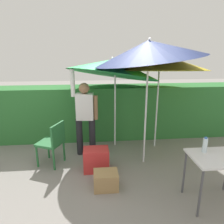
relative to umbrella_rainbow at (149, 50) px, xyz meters
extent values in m
plane|color=gray|center=(-0.66, -0.26, -2.24)|extent=(24.00, 24.00, 0.00)
cube|color=#2D7033|center=(-0.66, 1.44, -1.56)|extent=(8.00, 0.70, 1.36)
cylinder|color=silver|center=(0.00, 0.02, -1.20)|extent=(0.04, 0.04, 2.07)
cone|color=#19234C|center=(0.00, 0.00, 0.00)|extent=(2.02, 1.99, 0.62)
sphere|color=silver|center=(0.00, -0.02, 0.19)|extent=(0.05, 0.05, 0.05)
cylinder|color=silver|center=(-0.51, 0.88, -1.39)|extent=(0.04, 0.04, 1.70)
cone|color=green|center=(-0.53, 0.91, -0.36)|extent=(2.15, 2.10, 0.98)
sphere|color=silver|center=(-0.56, 0.93, -0.16)|extent=(0.05, 0.05, 0.05)
cylinder|color=silver|center=(0.45, 0.73, -1.34)|extent=(0.04, 0.04, 1.80)
cone|color=yellow|center=(0.42, 0.73, -0.26)|extent=(2.10, 2.13, 0.62)
sphere|color=silver|center=(0.40, 0.73, -0.05)|extent=(0.05, 0.05, 0.05)
cylinder|color=black|center=(-1.33, 0.50, -1.83)|extent=(0.14, 0.14, 0.82)
cylinder|color=black|center=(-1.05, 0.48, -1.83)|extent=(0.14, 0.14, 0.82)
cube|color=silver|center=(-1.19, 0.49, -1.14)|extent=(0.38, 0.25, 0.56)
sphere|color=#8C6647|center=(-1.19, 0.49, -0.75)|extent=(0.22, 0.22, 0.22)
cylinder|color=silver|center=(-1.42, 0.51, -0.64)|extent=(0.10, 0.10, 0.56)
cylinder|color=#8C6647|center=(-0.96, 0.47, -1.16)|extent=(0.10, 0.10, 0.52)
cylinder|color=#236633|center=(-1.99, 0.38, -2.02)|extent=(0.04, 0.04, 0.44)
cylinder|color=#236633|center=(-2.15, 0.03, -2.02)|extent=(0.04, 0.04, 0.44)
cylinder|color=#236633|center=(-1.65, 0.23, -2.02)|extent=(0.04, 0.04, 0.44)
cylinder|color=#236633|center=(-1.80, -0.12, -2.02)|extent=(0.04, 0.04, 0.44)
cube|color=#236633|center=(-1.90, 0.13, -1.77)|extent=(0.58, 0.58, 0.05)
cube|color=#236633|center=(-1.71, 0.05, -1.55)|extent=(0.21, 0.42, 0.40)
cube|color=red|center=(-0.99, -0.19, -2.02)|extent=(0.48, 0.33, 0.44)
cube|color=#9E7A4C|center=(-0.84, -0.77, -2.09)|extent=(0.41, 0.31, 0.30)
cylinder|color=#4C4C51|center=(0.41, -1.01, -1.86)|extent=(0.04, 0.04, 0.75)
cylinder|color=#4C4C51|center=(0.41, -1.53, -1.86)|extent=(0.04, 0.04, 0.75)
cube|color=silver|center=(0.77, -1.27, -1.47)|extent=(0.80, 0.60, 0.03)
cylinder|color=silver|center=(0.63, -1.11, -1.35)|extent=(0.07, 0.07, 0.22)
cylinder|color=#2D60B7|center=(0.63, -1.11, -1.23)|extent=(0.04, 0.04, 0.02)
camera|label=1|loc=(-1.03, -3.84, 0.04)|focal=33.99mm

